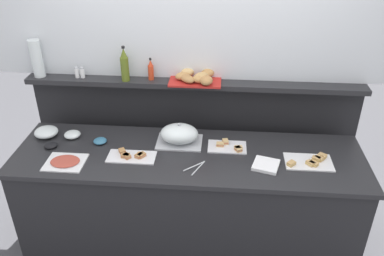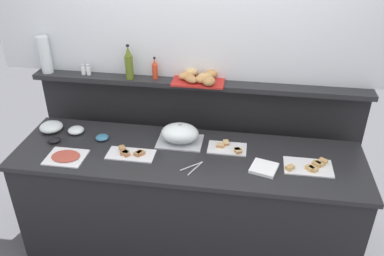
# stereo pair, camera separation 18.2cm
# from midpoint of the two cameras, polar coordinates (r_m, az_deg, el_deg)

# --- Properties ---
(ground_plane) EXTENTS (12.00, 12.00, 0.00)m
(ground_plane) POSITION_cam_midpoint_polar(r_m,az_deg,el_deg) (3.96, 2.20, -10.09)
(ground_plane) COLOR #4C4C51
(buffet_counter) EXTENTS (2.54, 0.73, 0.93)m
(buffet_counter) POSITION_cam_midpoint_polar(r_m,az_deg,el_deg) (3.21, 1.05, -10.59)
(buffet_counter) COLOR black
(buffet_counter) RESTS_ON ground_plane
(back_ledge_unit) EXTENTS (2.66, 0.22, 1.30)m
(back_ledge_unit) POSITION_cam_midpoint_polar(r_m,az_deg,el_deg) (3.51, 2.30, -2.20)
(back_ledge_unit) COLOR black
(back_ledge_unit) RESTS_ON ground_plane
(sandwich_platter_side) EXTENTS (0.28, 0.17, 0.04)m
(sandwich_platter_side) POSITION_cam_midpoint_polar(r_m,az_deg,el_deg) (3.00, 6.86, -2.85)
(sandwich_platter_side) COLOR silver
(sandwich_platter_side) RESTS_ON buffet_counter
(sandwich_platter_rear) EXTENTS (0.33, 0.21, 0.04)m
(sandwich_platter_rear) POSITION_cam_midpoint_polar(r_m,az_deg,el_deg) (2.92, 17.97, -5.22)
(sandwich_platter_rear) COLOR white
(sandwich_platter_rear) RESTS_ON buffet_counter
(sandwich_platter_front) EXTENTS (0.34, 0.17, 0.04)m
(sandwich_platter_front) POSITION_cam_midpoint_polar(r_m,az_deg,el_deg) (2.93, -6.89, -3.66)
(sandwich_platter_front) COLOR silver
(sandwich_platter_front) RESTS_ON buffet_counter
(cold_cuts_platter) EXTENTS (0.27, 0.23, 0.02)m
(cold_cuts_platter) POSITION_cam_midpoint_polar(r_m,az_deg,el_deg) (2.99, -15.71, -3.97)
(cold_cuts_platter) COLOR white
(cold_cuts_platter) RESTS_ON buffet_counter
(serving_cloche) EXTENTS (0.34, 0.24, 0.17)m
(serving_cloche) POSITION_cam_midpoint_polar(r_m,az_deg,el_deg) (3.02, -0.00, -0.89)
(serving_cloche) COLOR #B7BABF
(serving_cloche) RESTS_ON buffet_counter
(glass_bowl_large) EXTENTS (0.13, 0.13, 0.05)m
(glass_bowl_large) POSITION_cam_midpoint_polar(r_m,az_deg,el_deg) (3.27, -14.52, -0.36)
(glass_bowl_large) COLOR silver
(glass_bowl_large) RESTS_ON buffet_counter
(glass_bowl_medium) EXTENTS (0.18, 0.18, 0.07)m
(glass_bowl_medium) POSITION_cam_midpoint_polar(r_m,az_deg,el_deg) (3.35, -17.78, 0.08)
(glass_bowl_medium) COLOR silver
(glass_bowl_medium) RESTS_ON buffet_counter
(condiment_bowl_cream) EXTENTS (0.10, 0.10, 0.04)m
(condiment_bowl_cream) POSITION_cam_midpoint_polar(r_m,az_deg,el_deg) (3.15, -10.96, -1.35)
(condiment_bowl_cream) COLOR teal
(condiment_bowl_cream) RESTS_ON buffet_counter
(condiment_bowl_dark) EXTENTS (0.10, 0.10, 0.03)m
(condiment_bowl_dark) POSITION_cam_midpoint_polar(r_m,az_deg,el_deg) (3.20, -17.34, -1.64)
(condiment_bowl_dark) COLOR black
(condiment_bowl_dark) RESTS_ON buffet_counter
(serving_tongs) EXTENTS (0.14, 0.17, 0.01)m
(serving_tongs) POSITION_cam_midpoint_polar(r_m,az_deg,el_deg) (2.79, 2.14, -5.57)
(serving_tongs) COLOR #B7BABF
(serving_tongs) RESTS_ON buffet_counter
(napkin_stack) EXTENTS (0.21, 0.21, 0.02)m
(napkin_stack) POSITION_cam_midpoint_polar(r_m,az_deg,el_deg) (2.83, 11.94, -5.59)
(napkin_stack) COLOR white
(napkin_stack) RESTS_ON buffet_counter
(olive_oil_bottle) EXTENTS (0.06, 0.06, 0.28)m
(olive_oil_bottle) POSITION_cam_midpoint_polar(r_m,az_deg,el_deg) (3.18, -7.25, 8.96)
(olive_oil_bottle) COLOR #56661E
(olive_oil_bottle) RESTS_ON back_ledge_unit
(hot_sauce_bottle) EXTENTS (0.04, 0.04, 0.18)m
(hot_sauce_bottle) POSITION_cam_midpoint_polar(r_m,az_deg,el_deg) (3.19, -3.62, 8.26)
(hot_sauce_bottle) COLOR red
(hot_sauce_bottle) RESTS_ON back_ledge_unit
(salt_shaker) EXTENTS (0.03, 0.03, 0.09)m
(salt_shaker) POSITION_cam_midpoint_polar(r_m,az_deg,el_deg) (3.36, -13.61, 8.03)
(salt_shaker) COLOR white
(salt_shaker) RESTS_ON back_ledge_unit
(pepper_shaker) EXTENTS (0.03, 0.03, 0.09)m
(pepper_shaker) POSITION_cam_midpoint_polar(r_m,az_deg,el_deg) (3.35, -12.90, 8.01)
(pepper_shaker) COLOR white
(pepper_shaker) RESTS_ON back_ledge_unit
(bread_basket) EXTENTS (0.40, 0.29, 0.08)m
(bread_basket) POSITION_cam_midpoint_polar(r_m,az_deg,el_deg) (3.13, 2.90, 7.09)
(bread_basket) COLOR #B2231E
(bread_basket) RESTS_ON back_ledge_unit
(water_carafe) EXTENTS (0.09, 0.09, 0.30)m
(water_carafe) POSITION_cam_midpoint_polar(r_m,az_deg,el_deg) (3.45, -18.61, 9.75)
(water_carafe) COLOR silver
(water_carafe) RESTS_ON back_ledge_unit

